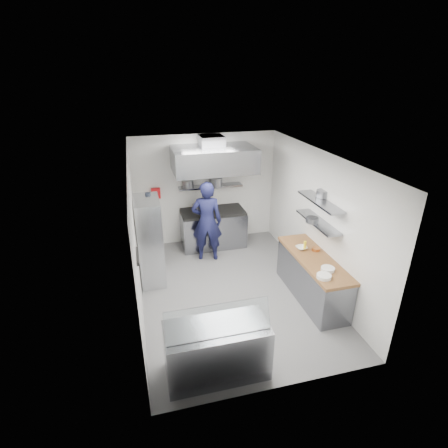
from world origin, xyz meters
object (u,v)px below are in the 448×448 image
object	(u,v)px
chef	(207,221)
wire_rack	(150,241)
gas_range	(213,229)
display_case	(217,350)

from	to	relation	value
chef	wire_rack	size ratio (longest dim) A/B	1.04
gas_range	wire_rack	xyz separation A→B (m)	(-1.63, -1.26, 0.48)
display_case	gas_range	bearing A→B (deg)	77.85
gas_range	display_case	size ratio (longest dim) A/B	1.07
chef	wire_rack	bearing A→B (deg)	37.20
chef	wire_rack	xyz separation A→B (m)	(-1.34, -0.62, -0.04)
gas_range	display_case	world-z (taller)	gas_range
gas_range	chef	size ratio (longest dim) A/B	0.83
gas_range	wire_rack	size ratio (longest dim) A/B	0.86
gas_range	chef	xyz separation A→B (m)	(-0.29, -0.64, 0.51)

